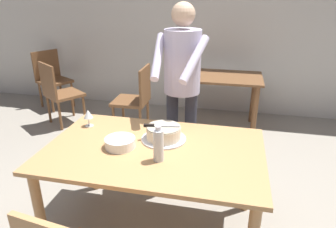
{
  "coord_description": "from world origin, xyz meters",
  "views": [
    {
      "loc": [
        0.52,
        -1.87,
        1.81
      ],
      "look_at": [
        0.04,
        0.3,
        0.9
      ],
      "focal_mm": 32.6,
      "sensor_mm": 36.0,
      "label": 1
    }
  ],
  "objects_px": {
    "person_cutting_cake": "(182,79)",
    "water_bottle": "(158,145)",
    "wine_glass_near": "(88,115)",
    "plate_stack": "(120,143)",
    "background_chair_0": "(59,91)",
    "main_dining_table": "(154,160)",
    "background_table": "(223,88)",
    "background_chair_1": "(136,97)",
    "background_chair_2": "(52,77)",
    "cake_knife": "(154,126)",
    "cake_on_platter": "(164,133)"
  },
  "relations": [
    {
      "from": "wine_glass_near",
      "to": "background_chair_1",
      "type": "xyz_separation_m",
      "value": [
        -0.09,
        1.49,
        -0.36
      ]
    },
    {
      "from": "cake_knife",
      "to": "background_table",
      "type": "bearing_deg",
      "value": 78.09
    },
    {
      "from": "background_chair_1",
      "to": "main_dining_table",
      "type": "bearing_deg",
      "value": -67.68
    },
    {
      "from": "plate_stack",
      "to": "background_chair_0",
      "type": "relative_size",
      "value": 0.24
    },
    {
      "from": "main_dining_table",
      "to": "background_chair_0",
      "type": "xyz_separation_m",
      "value": [
        -1.84,
        1.74,
        -0.16
      ]
    },
    {
      "from": "cake_knife",
      "to": "person_cutting_cake",
      "type": "height_order",
      "value": "person_cutting_cake"
    },
    {
      "from": "main_dining_table",
      "to": "person_cutting_cake",
      "type": "bearing_deg",
      "value": 84.04
    },
    {
      "from": "background_chair_2",
      "to": "wine_glass_near",
      "type": "bearing_deg",
      "value": -51.07
    },
    {
      "from": "plate_stack",
      "to": "background_chair_0",
      "type": "distance_m",
      "value": 2.41
    },
    {
      "from": "cake_on_platter",
      "to": "background_table",
      "type": "height_order",
      "value": "cake_on_platter"
    },
    {
      "from": "main_dining_table",
      "to": "background_table",
      "type": "distance_m",
      "value": 2.18
    },
    {
      "from": "main_dining_table",
      "to": "background_chair_0",
      "type": "bearing_deg",
      "value": 136.59
    },
    {
      "from": "cake_on_platter",
      "to": "cake_knife",
      "type": "distance_m",
      "value": 0.1
    },
    {
      "from": "main_dining_table",
      "to": "person_cutting_cake",
      "type": "relative_size",
      "value": 0.91
    },
    {
      "from": "cake_on_platter",
      "to": "person_cutting_cake",
      "type": "height_order",
      "value": "person_cutting_cake"
    },
    {
      "from": "cake_on_platter",
      "to": "cake_knife",
      "type": "xyz_separation_m",
      "value": [
        -0.07,
        -0.01,
        0.06
      ]
    },
    {
      "from": "water_bottle",
      "to": "background_chair_2",
      "type": "bearing_deg",
      "value": 133.64
    },
    {
      "from": "main_dining_table",
      "to": "plate_stack",
      "type": "xyz_separation_m",
      "value": [
        -0.24,
        -0.04,
        0.14
      ]
    },
    {
      "from": "wine_glass_near",
      "to": "water_bottle",
      "type": "height_order",
      "value": "water_bottle"
    },
    {
      "from": "background_chair_2",
      "to": "plate_stack",
      "type": "bearing_deg",
      "value": -48.98
    },
    {
      "from": "main_dining_table",
      "to": "background_chair_0",
      "type": "height_order",
      "value": "background_chair_0"
    },
    {
      "from": "wine_glass_near",
      "to": "person_cutting_cake",
      "type": "distance_m",
      "value": 0.86
    },
    {
      "from": "water_bottle",
      "to": "background_chair_2",
      "type": "distance_m",
      "value": 3.55
    },
    {
      "from": "water_bottle",
      "to": "person_cutting_cake",
      "type": "relative_size",
      "value": 0.15
    },
    {
      "from": "water_bottle",
      "to": "background_chair_0",
      "type": "bearing_deg",
      "value": 135.32
    },
    {
      "from": "cake_on_platter",
      "to": "background_chair_2",
      "type": "bearing_deg",
      "value": 136.79
    },
    {
      "from": "wine_glass_near",
      "to": "background_chair_2",
      "type": "xyz_separation_m",
      "value": [
        -1.73,
        2.15,
        -0.36
      ]
    },
    {
      "from": "plate_stack",
      "to": "main_dining_table",
      "type": "bearing_deg",
      "value": 8.73
    },
    {
      "from": "cake_on_platter",
      "to": "background_chair_1",
      "type": "xyz_separation_m",
      "value": [
        -0.75,
        1.6,
        -0.31
      ]
    },
    {
      "from": "wine_glass_near",
      "to": "water_bottle",
      "type": "bearing_deg",
      "value": -30.14
    },
    {
      "from": "wine_glass_near",
      "to": "background_table",
      "type": "relative_size",
      "value": 0.14
    },
    {
      "from": "wine_glass_near",
      "to": "water_bottle",
      "type": "distance_m",
      "value": 0.81
    },
    {
      "from": "wine_glass_near",
      "to": "background_chair_0",
      "type": "distance_m",
      "value": 1.95
    },
    {
      "from": "person_cutting_cake",
      "to": "background_chair_0",
      "type": "height_order",
      "value": "person_cutting_cake"
    },
    {
      "from": "background_table",
      "to": "background_chair_2",
      "type": "xyz_separation_m",
      "value": [
        -2.75,
        0.26,
        -0.09
      ]
    },
    {
      "from": "water_bottle",
      "to": "background_chair_0",
      "type": "distance_m",
      "value": 2.72
    },
    {
      "from": "background_chair_0",
      "to": "main_dining_table",
      "type": "bearing_deg",
      "value": -43.41
    },
    {
      "from": "main_dining_table",
      "to": "plate_stack",
      "type": "bearing_deg",
      "value": -171.27
    },
    {
      "from": "background_chair_2",
      "to": "water_bottle",
      "type": "bearing_deg",
      "value": -46.36
    },
    {
      "from": "plate_stack",
      "to": "cake_knife",
      "type": "bearing_deg",
      "value": 39.14
    },
    {
      "from": "plate_stack",
      "to": "wine_glass_near",
      "type": "distance_m",
      "value": 0.49
    },
    {
      "from": "cake_on_platter",
      "to": "background_chair_2",
      "type": "height_order",
      "value": "background_chair_2"
    },
    {
      "from": "cake_knife",
      "to": "background_chair_2",
      "type": "height_order",
      "value": "background_chair_2"
    },
    {
      "from": "plate_stack",
      "to": "water_bottle",
      "type": "relative_size",
      "value": 0.88
    },
    {
      "from": "person_cutting_cake",
      "to": "water_bottle",
      "type": "bearing_deg",
      "value": -89.87
    },
    {
      "from": "wine_glass_near",
      "to": "background_table",
      "type": "bearing_deg",
      "value": 61.67
    },
    {
      "from": "cake_on_platter",
      "to": "main_dining_table",
      "type": "bearing_deg",
      "value": -105.18
    },
    {
      "from": "water_bottle",
      "to": "background_chair_0",
      "type": "height_order",
      "value": "water_bottle"
    },
    {
      "from": "main_dining_table",
      "to": "background_table",
      "type": "bearing_deg",
      "value": 79.61
    },
    {
      "from": "background_chair_0",
      "to": "background_chair_1",
      "type": "distance_m",
      "value": 1.12
    }
  ]
}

